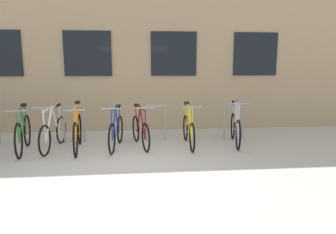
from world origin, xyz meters
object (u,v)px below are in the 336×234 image
object	(u,v)px
bicycle_white	(54,132)
bicycle_maroon	(140,130)
bicycle_yellow	(189,130)
bicycle_silver	(235,128)
bicycle_orange	(78,132)
bicycle_blue	(116,131)
bicycle_green	(23,133)

from	to	relation	value
bicycle_white	bicycle_maroon	size ratio (longest dim) A/B	1.07
bicycle_yellow	bicycle_silver	bearing A→B (deg)	3.16
bicycle_orange	bicycle_white	size ratio (longest dim) A/B	1.04
bicycle_silver	bicycle_blue	bearing A→B (deg)	-177.99
bicycle_yellow	bicycle_white	distance (m)	3.09
bicycle_maroon	bicycle_green	bearing A→B (deg)	-175.25
bicycle_white	bicycle_blue	size ratio (longest dim) A/B	1.04
bicycle_white	bicycle_silver	size ratio (longest dim) A/B	1.01
bicycle_white	bicycle_maroon	bearing A→B (deg)	1.62
bicycle_silver	bicycle_green	bearing A→B (deg)	-177.51
bicycle_orange	bicycle_silver	size ratio (longest dim) A/B	1.05
bicycle_silver	bicycle_maroon	distance (m)	2.29
bicycle_white	bicycle_maroon	xyz separation A→B (m)	(1.96, 0.06, -0.01)
bicycle_white	bicycle_maroon	world-z (taller)	bicycle_white
bicycle_blue	bicycle_maroon	world-z (taller)	bicycle_blue
bicycle_orange	bicycle_yellow	size ratio (longest dim) A/B	1.05
bicycle_yellow	bicycle_blue	xyz separation A→B (m)	(-1.69, -0.04, 0.00)
bicycle_orange	bicycle_green	bearing A→B (deg)	-178.76
bicycle_silver	bicycle_green	xyz separation A→B (m)	(-4.86, -0.21, 0.02)
bicycle_yellow	bicycle_green	bearing A→B (deg)	-177.72
bicycle_orange	bicycle_silver	bearing A→B (deg)	2.89
bicycle_yellow	bicycle_maroon	xyz separation A→B (m)	(-1.13, 0.07, -0.01)
bicycle_blue	bicycle_white	bearing A→B (deg)	178.12
bicycle_orange	bicycle_maroon	distance (m)	1.42
bicycle_white	bicycle_blue	world-z (taller)	bicycle_white
bicycle_white	bicycle_yellow	bearing A→B (deg)	-0.20
bicycle_blue	bicycle_maroon	xyz separation A→B (m)	(0.55, 0.10, -0.01)
bicycle_white	bicycle_silver	bearing A→B (deg)	0.72
bicycle_maroon	bicycle_green	distance (m)	2.58
bicycle_white	bicycle_green	bearing A→B (deg)	-165.35
bicycle_yellow	bicycle_blue	world-z (taller)	bicycle_yellow
bicycle_blue	bicycle_silver	xyz separation A→B (m)	(2.84, 0.10, 0.01)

